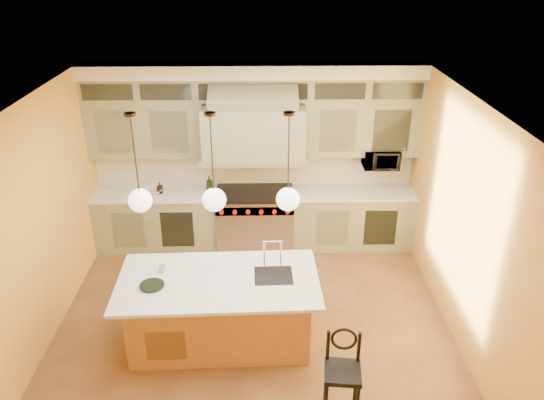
{
  "coord_description": "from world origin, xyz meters",
  "views": [
    {
      "loc": [
        0.13,
        -5.36,
        4.4
      ],
      "look_at": [
        0.24,
        0.7,
        1.5
      ],
      "focal_mm": 35.0,
      "sensor_mm": 36.0,
      "label": 1
    }
  ],
  "objects_px": {
    "kitchen_island": "(220,309)",
    "counter_stool": "(342,373)",
    "microwave": "(381,159)",
    "range": "(255,218)"
  },
  "relations": [
    {
      "from": "microwave",
      "to": "kitchen_island",
      "type": "bearing_deg",
      "value": -134.09
    },
    {
      "from": "counter_stool",
      "to": "microwave",
      "type": "height_order",
      "value": "microwave"
    },
    {
      "from": "counter_stool",
      "to": "microwave",
      "type": "xyz_separation_m",
      "value": [
        1.05,
        3.62,
        0.87
      ]
    },
    {
      "from": "range",
      "to": "microwave",
      "type": "relative_size",
      "value": 2.21
    },
    {
      "from": "kitchen_island",
      "to": "range",
      "type": "bearing_deg",
      "value": 78.58
    },
    {
      "from": "microwave",
      "to": "counter_stool",
      "type": "bearing_deg",
      "value": -106.12
    },
    {
      "from": "kitchen_island",
      "to": "counter_stool",
      "type": "relative_size",
      "value": 2.29
    },
    {
      "from": "kitchen_island",
      "to": "microwave",
      "type": "bearing_deg",
      "value": 44.17
    },
    {
      "from": "range",
      "to": "microwave",
      "type": "bearing_deg",
      "value": 3.12
    },
    {
      "from": "kitchen_island",
      "to": "counter_stool",
      "type": "bearing_deg",
      "value": -44.56
    }
  ]
}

